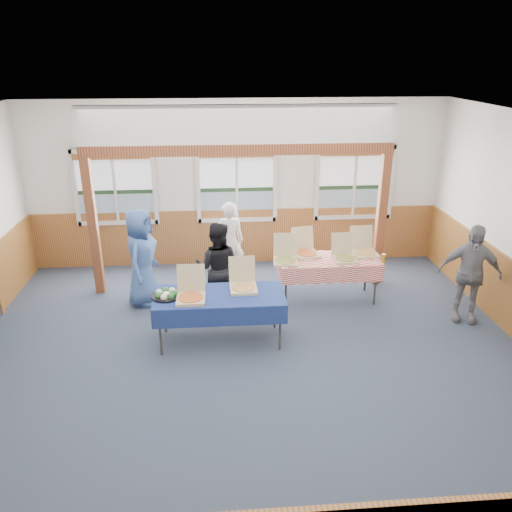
{
  "coord_description": "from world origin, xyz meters",
  "views": [
    {
      "loc": [
        -0.37,
        -5.91,
        3.96
      ],
      "look_at": [
        0.18,
        1.0,
        1.13
      ],
      "focal_mm": 35.0,
      "sensor_mm": 36.0,
      "label": 1
    }
  ],
  "objects_px": {
    "woman_black": "(217,267)",
    "person_grey": "(469,273)",
    "man_blue": "(141,257)",
    "table_right": "(328,262)",
    "woman_white": "(229,242)",
    "table_left": "(220,298)"
  },
  "relations": [
    {
      "from": "table_left",
      "to": "table_right",
      "type": "height_order",
      "value": "same"
    },
    {
      "from": "woman_white",
      "to": "woman_black",
      "type": "xyz_separation_m",
      "value": [
        -0.22,
        -1.13,
        -0.0
      ]
    },
    {
      "from": "table_right",
      "to": "woman_black",
      "type": "distance_m",
      "value": 1.88
    },
    {
      "from": "woman_black",
      "to": "man_blue",
      "type": "bearing_deg",
      "value": -3.29
    },
    {
      "from": "woman_white",
      "to": "woman_black",
      "type": "distance_m",
      "value": 1.15
    },
    {
      "from": "woman_black",
      "to": "person_grey",
      "type": "xyz_separation_m",
      "value": [
        3.88,
        -0.66,
        0.04
      ]
    },
    {
      "from": "table_left",
      "to": "person_grey",
      "type": "bearing_deg",
      "value": 19.47
    },
    {
      "from": "woman_white",
      "to": "person_grey",
      "type": "distance_m",
      "value": 4.08
    },
    {
      "from": "table_right",
      "to": "man_blue",
      "type": "xyz_separation_m",
      "value": [
        -3.12,
        0.12,
        0.13
      ]
    },
    {
      "from": "person_grey",
      "to": "table_left",
      "type": "bearing_deg",
      "value": -155.64
    },
    {
      "from": "table_right",
      "to": "woman_white",
      "type": "distance_m",
      "value": 1.89
    },
    {
      "from": "woman_white",
      "to": "man_blue",
      "type": "xyz_separation_m",
      "value": [
        -1.47,
        -0.8,
        0.07
      ]
    },
    {
      "from": "table_right",
      "to": "woman_black",
      "type": "bearing_deg",
      "value": -154.6
    },
    {
      "from": "table_left",
      "to": "person_grey",
      "type": "relative_size",
      "value": 1.25
    },
    {
      "from": "woman_black",
      "to": "person_grey",
      "type": "relative_size",
      "value": 0.95
    },
    {
      "from": "table_right",
      "to": "person_grey",
      "type": "height_order",
      "value": "person_grey"
    },
    {
      "from": "man_blue",
      "to": "woman_black",
      "type": "bearing_deg",
      "value": -92.46
    },
    {
      "from": "woman_white",
      "to": "man_blue",
      "type": "distance_m",
      "value": 1.68
    },
    {
      "from": "woman_black",
      "to": "man_blue",
      "type": "height_order",
      "value": "man_blue"
    },
    {
      "from": "table_left",
      "to": "table_right",
      "type": "relative_size",
      "value": 1.09
    },
    {
      "from": "table_left",
      "to": "man_blue",
      "type": "relative_size",
      "value": 1.21
    },
    {
      "from": "table_left",
      "to": "table_right",
      "type": "xyz_separation_m",
      "value": [
        1.84,
        1.21,
        -0.01
      ]
    }
  ]
}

